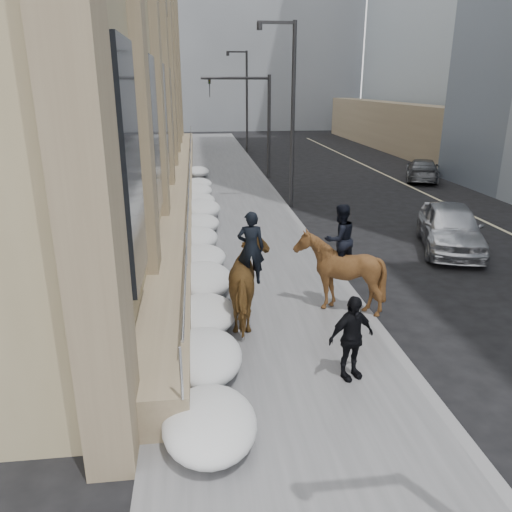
{
  "coord_description": "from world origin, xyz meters",
  "views": [
    {
      "loc": [
        -1.46,
        -8.57,
        5.45
      ],
      "look_at": [
        -0.16,
        2.24,
        1.7
      ],
      "focal_mm": 35.0,
      "sensor_mm": 36.0,
      "label": 1
    }
  ],
  "objects": [
    {
      "name": "streetlight_far",
      "position": [
        2.74,
        34.0,
        4.58
      ],
      "size": [
        1.71,
        0.24,
        8.0
      ],
      "color": "#2D2D30",
      "rests_on": "ground"
    },
    {
      "name": "bg_building_mid",
      "position": [
        4.0,
        60.0,
        14.0
      ],
      "size": [
        30.0,
        12.0,
        28.0
      ],
      "primitive_type": "cube",
      "color": "slate",
      "rests_on": "ground"
    },
    {
      "name": "car_silver",
      "position": [
        7.18,
        7.07,
        0.8
      ],
      "size": [
        3.27,
        5.06,
        1.6
      ],
      "primitive_type": "imported",
      "rotation": [
        0.0,
        0.0,
        -0.32
      ],
      "color": "#BBBDC3",
      "rests_on": "ground"
    },
    {
      "name": "streetlight_mid",
      "position": [
        2.74,
        14.0,
        4.58
      ],
      "size": [
        1.71,
        0.24,
        8.0
      ],
      "color": "#2D2D30",
      "rests_on": "ground"
    },
    {
      "name": "limestone_building",
      "position": [
        -5.26,
        19.96,
        8.9
      ],
      "size": [
        6.1,
        44.0,
        18.0
      ],
      "color": "#998964",
      "rests_on": "ground"
    },
    {
      "name": "car_grey",
      "position": [
        11.94,
        19.77,
        0.64
      ],
      "size": [
        3.37,
        4.78,
        1.29
      ],
      "primitive_type": "imported",
      "rotation": [
        0.0,
        0.0,
        2.74
      ],
      "color": "#515458",
      "rests_on": "ground"
    },
    {
      "name": "snow_bank",
      "position": [
        -1.42,
        8.11,
        0.47
      ],
      "size": [
        1.7,
        18.1,
        0.76
      ],
      "color": "silver",
      "rests_on": "sidewalk"
    },
    {
      "name": "lane_line",
      "position": [
        10.5,
        10.0,
        0.01
      ],
      "size": [
        0.15,
        70.0,
        0.01
      ],
      "primitive_type": "cube",
      "color": "#BFB78C",
      "rests_on": "ground"
    },
    {
      "name": "mounted_horse_left",
      "position": [
        -0.29,
        2.14,
        1.16
      ],
      "size": [
        1.19,
        2.36,
        2.64
      ],
      "rotation": [
        0.0,
        0.0,
        3.08
      ],
      "color": "#563A19",
      "rests_on": "sidewalk"
    },
    {
      "name": "sidewalk",
      "position": [
        0.0,
        10.0,
        0.06
      ],
      "size": [
        5.0,
        80.0,
        0.12
      ],
      "primitive_type": "cube",
      "color": "#525154",
      "rests_on": "ground"
    },
    {
      "name": "curb",
      "position": [
        2.62,
        10.0,
        0.06
      ],
      "size": [
        0.24,
        80.0,
        0.12
      ],
      "primitive_type": "cube",
      "color": "slate",
      "rests_on": "ground"
    },
    {
      "name": "mounted_horse_right",
      "position": [
        1.92,
        2.52,
        1.23
      ],
      "size": [
        2.16,
        2.27,
        2.66
      ],
      "rotation": [
        0.0,
        0.0,
        3.52
      ],
      "color": "#462B14",
      "rests_on": "sidewalk"
    },
    {
      "name": "bg_building_far",
      "position": [
        -6.0,
        72.0,
        10.0
      ],
      "size": [
        24.0,
        12.0,
        20.0
      ],
      "primitive_type": "cube",
      "color": "gray",
      "rests_on": "ground"
    },
    {
      "name": "traffic_signal",
      "position": [
        2.07,
        22.0,
        4.0
      ],
      "size": [
        4.1,
        0.22,
        6.0
      ],
      "color": "#2D2D30",
      "rests_on": "ground"
    },
    {
      "name": "pedestrian",
      "position": [
        1.31,
        -0.51,
        0.96
      ],
      "size": [
        1.06,
        0.71,
        1.68
      ],
      "primitive_type": "imported",
      "rotation": [
        0.0,
        0.0,
        0.33
      ],
      "color": "black",
      "rests_on": "sidewalk"
    },
    {
      "name": "ground",
      "position": [
        0.0,
        0.0,
        0.0
      ],
      "size": [
        140.0,
        140.0,
        0.0
      ],
      "primitive_type": "plane",
      "color": "black",
      "rests_on": "ground"
    }
  ]
}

